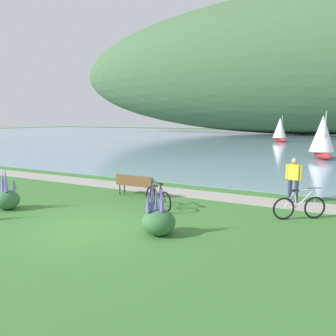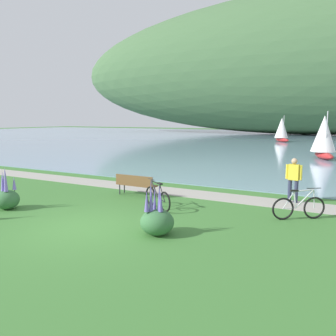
{
  "view_description": "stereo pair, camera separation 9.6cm",
  "coord_description": "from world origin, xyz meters",
  "px_view_note": "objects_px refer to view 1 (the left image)",
  "views": [
    {
      "loc": [
        6.81,
        -7.43,
        3.19
      ],
      "look_at": [
        -0.37,
        5.98,
        1.0
      ],
      "focal_mm": 36.74,
      "sensor_mm": 36.0,
      "label": 1
    },
    {
      "loc": [
        6.89,
        -7.38,
        3.19
      ],
      "look_at": [
        -0.37,
        5.98,
        1.0
      ],
      "focal_mm": 36.74,
      "sensor_mm": 36.0,
      "label": 2
    }
  ],
  "objects_px": {
    "park_bench_near_camera": "(136,183)",
    "sailboat_far_off": "(322,136)",
    "person_at_shoreline": "(294,177)",
    "bicycle_leaning_near_bench": "(158,198)",
    "sailboat_toward_hillside": "(280,129)",
    "bicycle_beside_path": "(299,207)"
  },
  "relations": [
    {
      "from": "park_bench_near_camera",
      "to": "sailboat_far_off",
      "type": "distance_m",
      "value": 19.0
    },
    {
      "from": "person_at_shoreline",
      "to": "park_bench_near_camera",
      "type": "bearing_deg",
      "value": -162.31
    },
    {
      "from": "park_bench_near_camera",
      "to": "person_at_shoreline",
      "type": "distance_m",
      "value": 6.25
    },
    {
      "from": "bicycle_leaning_near_bench",
      "to": "person_at_shoreline",
      "type": "height_order",
      "value": "person_at_shoreline"
    },
    {
      "from": "sailboat_far_off",
      "to": "sailboat_toward_hillside",
      "type": "bearing_deg",
      "value": 109.25
    },
    {
      "from": "sailboat_toward_hillside",
      "to": "sailboat_far_off",
      "type": "relative_size",
      "value": 0.96
    },
    {
      "from": "park_bench_near_camera",
      "to": "bicycle_leaning_near_bench",
      "type": "distance_m",
      "value": 2.3
    },
    {
      "from": "park_bench_near_camera",
      "to": "bicycle_beside_path",
      "type": "distance_m",
      "value": 6.48
    },
    {
      "from": "park_bench_near_camera",
      "to": "bicycle_leaning_near_bench",
      "type": "bearing_deg",
      "value": -36.63
    },
    {
      "from": "bicycle_beside_path",
      "to": "sailboat_toward_hillside",
      "type": "height_order",
      "value": "sailboat_toward_hillside"
    },
    {
      "from": "park_bench_near_camera",
      "to": "sailboat_far_off",
      "type": "xyz_separation_m",
      "value": [
        5.73,
        18.07,
        1.27
      ]
    },
    {
      "from": "person_at_shoreline",
      "to": "sailboat_toward_hillside",
      "type": "height_order",
      "value": "sailboat_toward_hillside"
    },
    {
      "from": "park_bench_near_camera",
      "to": "person_at_shoreline",
      "type": "bearing_deg",
      "value": 17.69
    },
    {
      "from": "bicycle_leaning_near_bench",
      "to": "sailboat_far_off",
      "type": "distance_m",
      "value": 19.87
    },
    {
      "from": "person_at_shoreline",
      "to": "sailboat_toward_hillside",
      "type": "bearing_deg",
      "value": 101.09
    },
    {
      "from": "bicycle_beside_path",
      "to": "sailboat_far_off",
      "type": "xyz_separation_m",
      "value": [
        -0.74,
        18.41,
        1.4
      ]
    },
    {
      "from": "park_bench_near_camera",
      "to": "sailboat_far_off",
      "type": "bearing_deg",
      "value": 72.4
    },
    {
      "from": "bicycle_leaning_near_bench",
      "to": "sailboat_far_off",
      "type": "relative_size",
      "value": 0.42
    },
    {
      "from": "bicycle_leaning_near_bench",
      "to": "person_at_shoreline",
      "type": "xyz_separation_m",
      "value": [
        4.09,
        3.27,
        0.58
      ]
    },
    {
      "from": "park_bench_near_camera",
      "to": "sailboat_toward_hillside",
      "type": "distance_m",
      "value": 37.44
    },
    {
      "from": "bicycle_leaning_near_bench",
      "to": "bicycle_beside_path",
      "type": "distance_m",
      "value": 4.73
    },
    {
      "from": "sailboat_toward_hillside",
      "to": "sailboat_far_off",
      "type": "bearing_deg",
      "value": -70.75
    }
  ]
}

